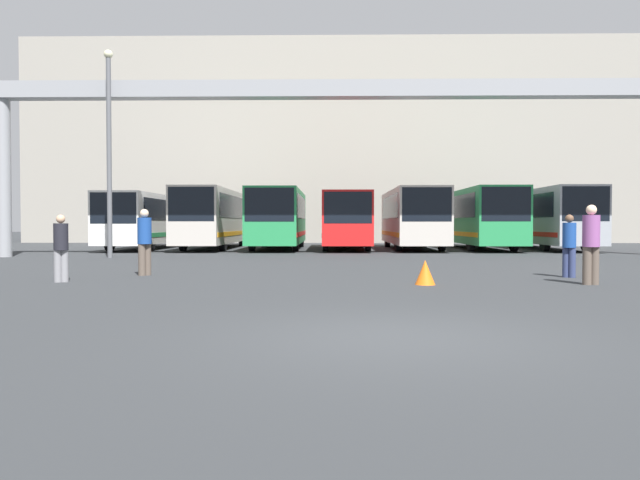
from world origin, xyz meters
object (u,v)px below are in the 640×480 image
at_px(bus_slot_5, 478,216).
at_px(pedestrian_mid_left, 569,244).
at_px(bus_slot_1, 215,216).
at_px(pedestrian_near_center, 591,242).
at_px(lamp_post, 109,146).
at_px(bus_slot_4, 412,216).
at_px(pedestrian_near_left, 145,240).
at_px(bus_slot_2, 279,216).
at_px(pedestrian_near_right, 61,246).
at_px(traffic_cone, 425,272).
at_px(bus_slot_6, 545,215).
at_px(bus_slot_0, 147,218).
at_px(bus_slot_3, 345,218).

bearing_deg(bus_slot_5, pedestrian_mid_left, -96.10).
relative_size(bus_slot_1, pedestrian_near_center, 6.67).
distance_m(pedestrian_near_center, lamp_post, 19.11).
height_order(bus_slot_4, bus_slot_5, bus_slot_5).
bearing_deg(pedestrian_near_left, bus_slot_2, -144.27).
distance_m(bus_slot_4, pedestrian_near_right, 22.81).
bearing_deg(pedestrian_mid_left, pedestrian_near_right, 43.11).
relative_size(bus_slot_5, traffic_cone, 19.76).
relative_size(bus_slot_4, pedestrian_near_center, 5.67).
relative_size(bus_slot_5, bus_slot_6, 1.00).
bearing_deg(pedestrian_near_left, bus_slot_0, -121.07).
distance_m(bus_slot_3, pedestrian_near_left, 18.66).
bearing_deg(traffic_cone, pedestrian_near_left, 161.35).
bearing_deg(pedestrian_near_left, bus_slot_5, -173.62).
xyz_separation_m(pedestrian_near_left, pedestrian_near_right, (-1.45, -1.99, -0.10)).
relative_size(bus_slot_4, pedestrian_near_left, 5.79).
height_order(bus_slot_1, bus_slot_2, bus_slot_1).
xyz_separation_m(bus_slot_2, pedestrian_near_left, (-2.19, -17.98, -0.90)).
relative_size(pedestrian_mid_left, traffic_cone, 2.90).
bearing_deg(pedestrian_near_center, bus_slot_1, 119.24).
bearing_deg(pedestrian_near_left, pedestrian_near_center, 120.44).
relative_size(bus_slot_2, pedestrian_near_center, 5.76).
distance_m(bus_slot_5, pedestrian_near_left, 22.70).
xyz_separation_m(bus_slot_5, pedestrian_mid_left, (-2.00, -18.75, -1.00)).
distance_m(bus_slot_6, lamp_post, 23.47).
xyz_separation_m(bus_slot_2, pedestrian_near_center, (8.99, -20.41, -0.88)).
xyz_separation_m(bus_slot_5, pedestrian_near_center, (-2.25, -20.71, -0.90)).
height_order(bus_slot_3, bus_slot_6, bus_slot_6).
height_order(bus_slot_2, pedestrian_near_left, bus_slot_2).
height_order(bus_slot_3, lamp_post, lamp_post).
relative_size(bus_slot_5, lamp_post, 1.32).
bearing_deg(bus_slot_4, pedestrian_near_right, -119.22).
xyz_separation_m(bus_slot_2, bus_slot_6, (14.98, 0.30, 0.03)).
bearing_deg(bus_slot_1, traffic_cone, -67.36).
bearing_deg(bus_slot_0, traffic_cone, -58.57).
height_order(bus_slot_3, pedestrian_near_left, bus_slot_3).
xyz_separation_m(pedestrian_near_right, pedestrian_near_center, (12.63, -0.43, 0.12)).
bearing_deg(pedestrian_mid_left, bus_slot_0, -11.78).
bearing_deg(bus_slot_5, bus_slot_1, 177.93).
xyz_separation_m(pedestrian_near_left, traffic_cone, (7.32, -2.47, -0.68)).
distance_m(pedestrian_near_center, traffic_cone, 3.92).
bearing_deg(pedestrian_near_right, bus_slot_1, 61.94).
bearing_deg(bus_slot_2, pedestrian_near_left, -96.93).
bearing_deg(bus_slot_6, pedestrian_near_center, -106.13).
xyz_separation_m(bus_slot_2, lamp_post, (-6.21, -9.41, 2.78)).
xyz_separation_m(bus_slot_1, pedestrian_near_left, (1.56, -18.83, -0.92)).
xyz_separation_m(bus_slot_2, bus_slot_3, (3.75, -0.31, -0.11)).
relative_size(bus_slot_4, pedestrian_mid_left, 6.34).
xyz_separation_m(bus_slot_0, bus_slot_2, (7.49, -0.21, 0.12)).
bearing_deg(bus_slot_6, bus_slot_2, -178.84).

